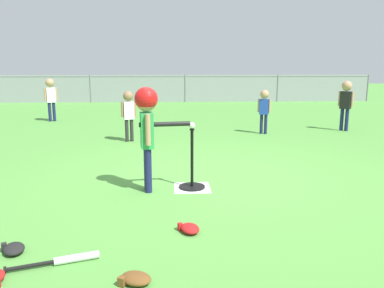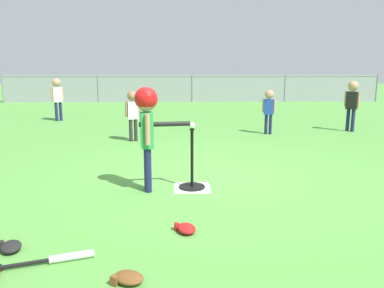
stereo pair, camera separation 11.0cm
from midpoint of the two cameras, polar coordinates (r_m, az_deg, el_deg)
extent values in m
plane|color=#51933D|center=(5.15, 2.90, -4.94)|extent=(60.00, 60.00, 0.00)
cube|color=white|center=(4.67, -0.68, -6.58)|extent=(0.44, 0.44, 0.01)
cylinder|color=black|center=(4.67, -0.68, -6.48)|extent=(0.32, 0.32, 0.03)
cylinder|color=black|center=(4.57, -0.69, -2.08)|extent=(0.04, 0.04, 0.71)
cylinder|color=black|center=(4.50, -0.70, 2.20)|extent=(0.06, 0.06, 0.02)
sphere|color=white|center=(4.50, -0.70, 2.79)|extent=(0.07, 0.07, 0.07)
cylinder|color=#191E4C|center=(4.59, -7.42, -3.62)|extent=(0.08, 0.08, 0.53)
cylinder|color=#191E4C|center=(4.48, -7.31, -4.00)|extent=(0.08, 0.08, 0.53)
cube|color=green|center=(4.43, -7.52, 2.06)|extent=(0.17, 0.25, 0.41)
cylinder|color=tan|center=(4.57, -7.66, 2.72)|extent=(0.06, 0.06, 0.35)
cylinder|color=tan|center=(4.29, -7.39, 2.14)|extent=(0.06, 0.06, 0.35)
sphere|color=tan|center=(4.39, -7.63, 6.38)|extent=(0.24, 0.24, 0.24)
sphere|color=red|center=(4.39, -7.64, 6.76)|extent=(0.27, 0.27, 0.27)
cylinder|color=black|center=(4.44, -4.84, 2.99)|extent=(0.60, 0.14, 0.06)
cylinder|color=#191E4C|center=(9.48, 21.95, 3.37)|extent=(0.08, 0.08, 0.51)
cylinder|color=#191E4C|center=(9.52, 21.30, 3.45)|extent=(0.08, 0.08, 0.51)
cube|color=black|center=(9.45, 21.83, 6.16)|extent=(0.26, 0.26, 0.40)
cylinder|color=tan|center=(9.41, 22.67, 6.25)|extent=(0.06, 0.06, 0.34)
cylinder|color=tan|center=(9.50, 21.01, 6.41)|extent=(0.06, 0.06, 0.34)
sphere|color=tan|center=(9.43, 21.97, 8.12)|extent=(0.23, 0.23, 0.23)
cylinder|color=#191E4C|center=(11.15, -20.31, 4.58)|extent=(0.08, 0.08, 0.52)
cylinder|color=#191E4C|center=(11.12, -20.89, 4.53)|extent=(0.08, 0.08, 0.52)
cube|color=white|center=(11.09, -20.76, 6.91)|extent=(0.27, 0.23, 0.40)
cylinder|color=tan|center=(11.12, -20.05, 7.12)|extent=(0.06, 0.06, 0.35)
cylinder|color=tan|center=(11.06, -21.51, 7.00)|extent=(0.06, 0.06, 0.35)
sphere|color=tan|center=(11.08, -20.89, 8.60)|extent=(0.23, 0.23, 0.23)
cylinder|color=#191E4C|center=(8.56, 10.66, 2.94)|extent=(0.07, 0.07, 0.43)
cylinder|color=#191E4C|center=(8.58, 10.03, 2.99)|extent=(0.07, 0.07, 0.43)
cube|color=#2347B7|center=(8.52, 10.44, 5.53)|extent=(0.22, 0.19, 0.34)
cylinder|color=tan|center=(8.49, 11.24, 5.65)|extent=(0.05, 0.05, 0.29)
cylinder|color=tan|center=(8.54, 9.65, 5.74)|extent=(0.05, 0.05, 0.29)
sphere|color=tan|center=(8.50, 10.50, 7.38)|extent=(0.19, 0.19, 0.19)
cylinder|color=#262626|center=(7.66, -9.47, 2.07)|extent=(0.07, 0.07, 0.45)
cylinder|color=#262626|center=(7.64, -10.19, 2.01)|extent=(0.07, 0.07, 0.45)
cube|color=white|center=(7.60, -9.93, 5.00)|extent=(0.23, 0.18, 0.35)
cylinder|color=#8C6647|center=(7.63, -9.03, 5.23)|extent=(0.05, 0.05, 0.30)
cylinder|color=#8C6647|center=(7.57, -10.86, 5.13)|extent=(0.05, 0.05, 0.30)
sphere|color=#8C6647|center=(7.57, -10.01, 7.12)|extent=(0.20, 0.20, 0.20)
cylinder|color=silver|center=(3.14, -17.94, -15.99)|extent=(0.33, 0.16, 0.06)
cylinder|color=black|center=(3.15, -24.18, -16.38)|extent=(0.32, 0.13, 0.03)
cylinder|color=black|center=(3.17, -27.27, -16.51)|extent=(0.03, 0.05, 0.05)
ellipsoid|color=brown|center=(2.78, -9.60, -19.32)|extent=(0.27, 0.24, 0.07)
cube|color=brown|center=(2.76, -11.69, -19.61)|extent=(0.06, 0.06, 0.06)
ellipsoid|color=black|center=(3.45, -26.08, -13.99)|extent=(0.23, 0.26, 0.07)
cube|color=black|center=(3.51, -27.27, -13.63)|extent=(0.06, 0.06, 0.06)
ellipsoid|color=#B21919|center=(3.47, -1.23, -12.60)|extent=(0.21, 0.25, 0.07)
cube|color=#B21919|center=(3.51, -2.70, -12.32)|extent=(0.05, 0.06, 0.06)
cylinder|color=slate|center=(16.70, -15.21, 8.02)|extent=(0.06, 0.06, 1.15)
cylinder|color=slate|center=(16.34, -1.22, 8.35)|extent=(0.06, 0.06, 1.15)
cylinder|color=slate|center=(16.95, 12.57, 8.19)|extent=(0.06, 0.06, 1.15)
cylinder|color=slate|center=(18.42, 24.76, 7.66)|extent=(0.06, 0.06, 1.15)
cube|color=gray|center=(16.32, -1.22, 10.16)|extent=(16.00, 0.03, 0.03)
cube|color=gray|center=(16.34, -1.22, 8.35)|extent=(16.00, 0.01, 1.15)
camera|label=1|loc=(0.06, -90.70, -0.14)|focal=35.44mm
camera|label=2|loc=(0.06, 89.30, 0.14)|focal=35.44mm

